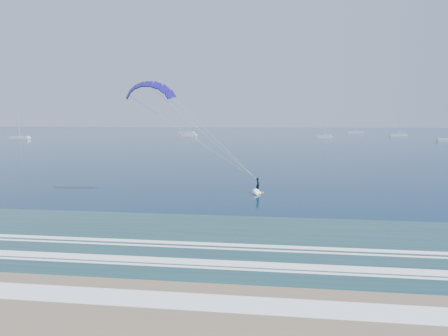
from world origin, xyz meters
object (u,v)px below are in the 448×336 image
sailboat_5 (398,135)px  sailboat_3 (324,137)px  sailboat_1 (189,135)px  kitesurfer_rig (202,132)px  sailboat_4 (355,133)px  sailboat_2 (186,133)px  sailboat_0 (20,138)px

sailboat_5 → sailboat_3: bearing=-145.2°
sailboat_1 → sailboat_5: 119.15m
kitesurfer_rig → sailboat_1: kitesurfer_rig is taller
sailboat_5 → sailboat_4: bearing=112.3°
kitesurfer_rig → sailboat_2: bearing=103.2°
sailboat_1 → sailboat_2: 40.46m
sailboat_0 → sailboat_2: (65.13, 79.50, 0.00)m
sailboat_1 → sailboat_2: sailboat_2 is taller
sailboat_3 → sailboat_1: bearing=169.4°
sailboat_1 → sailboat_2: size_ratio=0.84×
sailboat_0 → sailboat_2: sailboat_2 is taller
sailboat_1 → sailboat_3: 74.17m
sailboat_0 → sailboat_2: 102.77m
sailboat_2 → sailboat_3: sailboat_2 is taller
sailboat_1 → sailboat_2: bearing=104.9°
sailboat_0 → sailboat_3: (148.44, 26.80, -0.02)m
sailboat_2 → sailboat_5: 130.01m
kitesurfer_rig → sailboat_0: 173.04m
sailboat_0 → sailboat_1: sailboat_0 is taller
sailboat_3 → sailboat_5: sailboat_5 is taller
sailboat_3 → sailboat_0: bearing=-169.8°
sailboat_2 → sailboat_4: sailboat_2 is taller
sailboat_3 → sailboat_2: bearing=147.7°
sailboat_0 → sailboat_3: size_ratio=1.28×
sailboat_3 → sailboat_5: (44.92, 31.27, 0.01)m
sailboat_2 → sailboat_5: sailboat_2 is taller
kitesurfer_rig → sailboat_0: bearing=131.4°
sailboat_1 → sailboat_3: sailboat_1 is taller
sailboat_1 → sailboat_3: bearing=-10.6°
kitesurfer_rig → sailboat_2: kitesurfer_rig is taller
sailboat_1 → sailboat_5: bearing=8.5°
sailboat_0 → sailboat_2: bearing=50.7°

